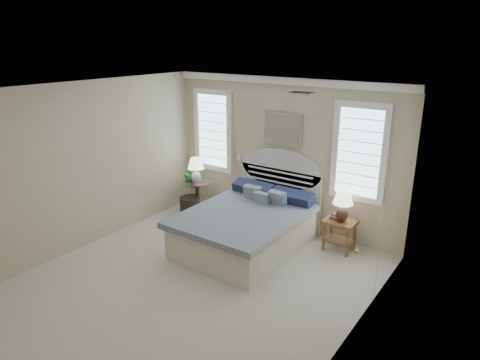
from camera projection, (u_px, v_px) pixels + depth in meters
name	position (u px, v px, depth m)	size (l,w,h in m)	color
floor	(192.00, 283.00, 6.09)	(4.50, 5.00, 0.01)	beige
ceiling	(184.00, 91.00, 5.24)	(4.50, 5.00, 0.01)	white
wall_back	(283.00, 154.00, 7.60)	(4.50, 0.02, 2.70)	beige
wall_left	(84.00, 166.00, 6.91)	(0.02, 5.00, 2.70)	beige
wall_right	(351.00, 237.00, 4.43)	(0.02, 5.00, 2.70)	beige
crown_molding	(284.00, 81.00, 7.17)	(4.50, 0.08, 0.12)	white
hvac_vent	(302.00, 93.00, 5.21)	(0.30, 0.20, 0.02)	#B2B2B2
switch_plate	(239.00, 157.00, 8.18)	(0.08, 0.01, 0.12)	white
window_left	(214.00, 131.00, 8.36)	(0.90, 0.06, 1.60)	silver
window_right	(360.00, 153.00, 6.74)	(0.90, 0.06, 1.60)	silver
painting	(282.00, 129.00, 7.43)	(0.74, 0.04, 0.58)	silver
closet_door	(384.00, 214.00, 5.42)	(0.02, 1.80, 2.40)	white
bed	(250.00, 224.00, 7.10)	(1.72, 2.28, 1.47)	beige
side_table_left	(197.00, 194.00, 8.47)	(0.56, 0.56, 0.63)	black
nightstand_right	(340.00, 229.00, 6.92)	(0.50, 0.40, 0.53)	#976431
floor_pot	(190.00, 206.00, 8.40)	(0.40, 0.40, 0.36)	black
lamp_left	(196.00, 168.00, 8.25)	(0.41, 0.41, 0.51)	white
lamp_right	(343.00, 203.00, 6.73)	(0.38, 0.38, 0.53)	black
potted_plant	(190.00, 172.00, 8.39)	(0.21, 0.21, 0.37)	#396A2A
books_left	(199.00, 185.00, 8.17)	(0.21, 0.18, 0.02)	#A22832
books_right	(336.00, 217.00, 6.90)	(0.19, 0.15, 0.09)	#A22832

